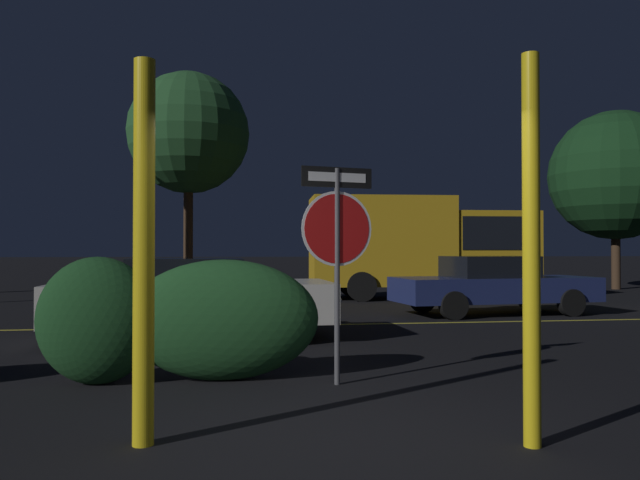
# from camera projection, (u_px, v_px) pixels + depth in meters

# --- Properties ---
(ground_plane) EXTENTS (260.00, 260.00, 0.00)m
(ground_plane) POSITION_uv_depth(u_px,v_px,m) (345.00, 442.00, 4.71)
(ground_plane) COLOR black
(road_center_stripe) EXTENTS (36.78, 0.12, 0.01)m
(road_center_stripe) POSITION_uv_depth(u_px,v_px,m) (276.00, 325.00, 11.97)
(road_center_stripe) COLOR gold
(road_center_stripe) RESTS_ON ground_plane
(stop_sign) EXTENTS (0.80, 0.20, 2.36)m
(stop_sign) POSITION_uv_depth(u_px,v_px,m) (337.00, 231.00, 6.76)
(stop_sign) COLOR #4C4C51
(stop_sign) RESTS_ON ground_plane
(yellow_pole_left) EXTENTS (0.16, 0.16, 2.89)m
(yellow_pole_left) POSITION_uv_depth(u_px,v_px,m) (144.00, 251.00, 4.67)
(yellow_pole_left) COLOR yellow
(yellow_pole_left) RESTS_ON ground_plane
(yellow_pole_right) EXTENTS (0.13, 0.13, 2.93)m
(yellow_pole_right) POSITION_uv_depth(u_px,v_px,m) (531.00, 249.00, 4.63)
(yellow_pole_right) COLOR yellow
(yellow_pole_right) RESTS_ON ground_plane
(hedge_bush_1) EXTENTS (1.28, 0.73, 1.38)m
(hedge_bush_1) POSITION_uv_depth(u_px,v_px,m) (97.00, 320.00, 6.75)
(hedge_bush_1) COLOR #19421E
(hedge_bush_1) RESTS_ON ground_plane
(hedge_bush_2) EXTENTS (2.15, 0.71, 1.35)m
(hedge_bush_2) POSITION_uv_depth(u_px,v_px,m) (223.00, 320.00, 6.96)
(hedge_bush_2) COLOR #1E4C23
(hedge_bush_2) RESTS_ON ground_plane
(passing_car_2) EXTENTS (4.59, 2.16, 1.32)m
(passing_car_2) POSITION_uv_depth(u_px,v_px,m) (194.00, 297.00, 10.16)
(passing_car_2) COLOR silver
(passing_car_2) RESTS_ON ground_plane
(passing_car_3) EXTENTS (4.75, 2.15, 1.32)m
(passing_car_3) POSITION_uv_depth(u_px,v_px,m) (493.00, 285.00, 14.08)
(passing_car_3) COLOR navy
(passing_car_3) RESTS_ON ground_plane
(delivery_truck) EXTENTS (6.80, 2.55, 3.03)m
(delivery_truck) POSITION_uv_depth(u_px,v_px,m) (425.00, 243.00, 18.82)
(delivery_truck) COLOR gold
(delivery_truck) RESTS_ON ground_plane
(tree_1) EXTENTS (4.13, 4.13, 7.52)m
(tree_1) POSITION_uv_depth(u_px,v_px,m) (189.00, 134.00, 21.28)
(tree_1) COLOR #422D1E
(tree_1) RESTS_ON ground_plane
(tree_2) EXTENTS (4.79, 4.79, 6.62)m
(tree_2) POSITION_uv_depth(u_px,v_px,m) (615.00, 176.00, 23.16)
(tree_2) COLOR #422D1E
(tree_2) RESTS_ON ground_plane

